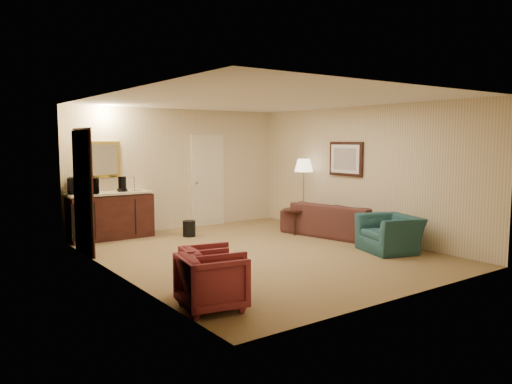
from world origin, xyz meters
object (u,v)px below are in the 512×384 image
at_px(wetbar_cabinet, 111,215).
at_px(floor_lamp, 303,193).
at_px(coffee_table, 301,221).
at_px(microwave, 84,184).
at_px(teal_armchair, 390,228).
at_px(coffee_maker, 122,184).
at_px(waste_bin, 189,229).
at_px(rose_chair_near, 212,279).
at_px(rose_chair_far, 213,269).
at_px(sofa, 338,214).

relative_size(wetbar_cabinet, floor_lamp, 1.07).
height_order(coffee_table, microwave, microwave).
height_order(teal_armchair, microwave, microwave).
bearing_deg(coffee_maker, teal_armchair, -36.22).
xyz_separation_m(waste_bin, coffee_maker, (-1.11, 0.69, 0.91)).
xyz_separation_m(rose_chair_near, coffee_table, (3.95, 3.00, -0.10)).
distance_m(coffee_table, waste_bin, 2.33).
xyz_separation_m(rose_chair_far, waste_bin, (1.60, 3.61, -0.19)).
bearing_deg(rose_chair_near, sofa, -51.35).
distance_m(waste_bin, microwave, 2.20).
bearing_deg(floor_lamp, coffee_table, -135.00).
xyz_separation_m(sofa, floor_lamp, (0.05, 1.11, 0.32)).
bearing_deg(waste_bin, sofa, -35.12).
relative_size(rose_chair_near, coffee_table, 0.80).
xyz_separation_m(sofa, coffee_maker, (-3.56, 2.41, 0.62)).
bearing_deg(waste_bin, wetbar_cabinet, 152.28).
distance_m(rose_chair_far, coffee_table, 4.52).
relative_size(coffee_table, waste_bin, 2.81).
relative_size(floor_lamp, microwave, 2.75).
bearing_deg(floor_lamp, coffee_maker, 160.20).
xyz_separation_m(coffee_table, waste_bin, (-2.10, 1.01, -0.10)).
xyz_separation_m(sofa, teal_armchair, (-0.26, -1.52, -0.02)).
bearing_deg(waste_bin, rose_chair_far, -113.90).
height_order(floor_lamp, coffee_maker, floor_lamp).
distance_m(rose_chair_near, floor_lamp, 5.54).
relative_size(teal_armchair, microwave, 1.74).
height_order(microwave, coffee_maker, microwave).
height_order(rose_chair_near, coffee_maker, coffee_maker).
height_order(rose_chair_near, floor_lamp, floor_lamp).
bearing_deg(waste_bin, teal_armchair, -56.00).
bearing_deg(rose_chair_near, floor_lamp, -41.35).
xyz_separation_m(rose_chair_far, coffee_table, (3.70, 2.60, -0.09)).
bearing_deg(coffee_maker, wetbar_cabinet, -171.14).
relative_size(rose_chair_far, waste_bin, 2.16).
relative_size(teal_armchair, waste_bin, 3.03).
relative_size(teal_armchair, rose_chair_near, 1.35).
distance_m(teal_armchair, coffee_table, 2.24).
height_order(teal_armchair, floor_lamp, floor_lamp).
xyz_separation_m(wetbar_cabinet, floor_lamp, (3.85, -1.32, 0.31)).
bearing_deg(rose_chair_far, sofa, -53.53).
bearing_deg(wetbar_cabinet, coffee_maker, -4.96).
bearing_deg(sofa, floor_lamp, -15.39).
height_order(sofa, coffee_maker, coffee_maker).
distance_m(rose_chair_near, rose_chair_far, 0.47).
height_order(sofa, teal_armchair, sofa).
bearing_deg(rose_chair_far, wetbar_cabinet, 8.17).
height_order(rose_chair_far, coffee_maker, coffee_maker).
relative_size(sofa, coffee_table, 2.54).
relative_size(wetbar_cabinet, teal_armchair, 1.69).
xyz_separation_m(coffee_table, microwave, (-3.95, 1.73, 0.85)).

